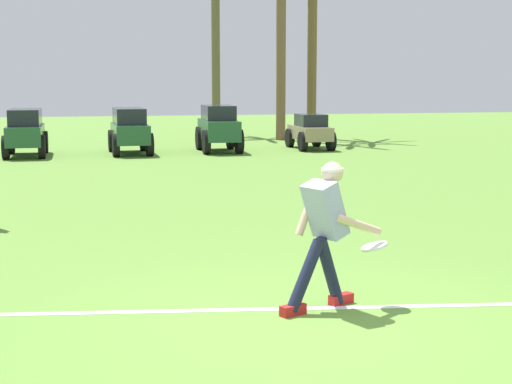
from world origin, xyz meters
The scene contains 11 objects.
ground_plane centered at (0.00, 0.00, 0.00)m, with size 80.00×80.00×0.00m, color #5D8B34.
field_line_paint centered at (0.00, 0.52, 0.00)m, with size 22.93×0.10×0.01m, color white.
frisbee_thrower centered at (0.38, 0.48, 0.80)m, with size 1.10×0.52×1.43m.
frisbee_in_flight centered at (0.90, 0.50, 0.59)m, with size 0.31×0.32×0.09m.
parked_car_slot_a centered at (-3.52, 16.69, 0.72)m, with size 1.14×2.40×1.34m.
parked_car_slot_b centered at (-0.57, 16.77, 0.72)m, with size 1.23×2.43×1.34m.
parked_car_slot_c centered at (2.11, 16.86, 0.74)m, with size 1.19×2.36×1.40m.
parked_car_slot_d centered at (5.06, 17.10, 0.56)m, with size 1.09×2.20×1.10m.
palm_tree_far_left centered at (3.16, 23.69, 4.00)m, with size 3.42×3.78×6.52m.
palm_tree_left_of_centre centered at (5.05, 20.83, 4.26)m, with size 3.22×3.63×7.25m.
palm_tree_right_of_centre centered at (6.41, 21.50, 3.92)m, with size 3.32×3.72×6.52m.
Camera 1 is at (-1.84, -6.61, 2.23)m, focal length 55.00 mm.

